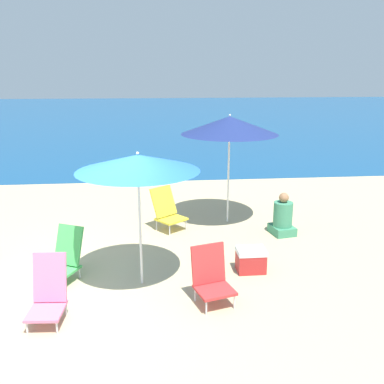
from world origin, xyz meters
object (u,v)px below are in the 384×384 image
at_px(beach_chair_pink, 48,292).
at_px(beach_chair_green, 66,256).
at_px(beach_umbrella_blue, 138,163).
at_px(beach_chair_red, 211,276).
at_px(cooler_box, 251,260).
at_px(beach_umbrella_navy, 230,125).
at_px(person_seated_near, 283,218).
at_px(beach_chair_yellow, 167,209).

distance_m(beach_chair_pink, beach_chair_green, 1.09).
xyz_separation_m(beach_umbrella_blue, beach_chair_red, (0.92, -0.59, -1.41)).
bearing_deg(cooler_box, beach_umbrella_blue, -171.93).
bearing_deg(beach_chair_pink, cooler_box, 24.59).
distance_m(beach_umbrella_blue, beach_umbrella_navy, 3.04).
distance_m(beach_chair_pink, person_seated_near, 4.50).
height_order(beach_chair_yellow, beach_chair_green, beach_chair_yellow).
distance_m(beach_chair_red, beach_chair_yellow, 2.83).
height_order(beach_umbrella_blue, cooler_box, beach_umbrella_blue).
bearing_deg(person_seated_near, beach_umbrella_navy, 128.43).
bearing_deg(beach_chair_red, beach_umbrella_navy, 59.70).
relative_size(beach_umbrella_blue, person_seated_near, 2.40).
height_order(beach_umbrella_blue, beach_chair_pink, beach_umbrella_blue).
distance_m(beach_chair_red, cooler_box, 1.11).
bearing_deg(beach_umbrella_navy, person_seated_near, -41.19).
relative_size(beach_chair_pink, beach_chair_green, 1.04).
bearing_deg(beach_umbrella_navy, beach_chair_green, -141.67).
bearing_deg(beach_chair_red, person_seated_near, 37.72).
height_order(beach_umbrella_navy, beach_chair_yellow, beach_umbrella_navy).
relative_size(beach_umbrella_blue, beach_chair_green, 2.50).
distance_m(beach_chair_pink, beach_chair_yellow, 3.40).
bearing_deg(cooler_box, beach_umbrella_navy, 88.71).
relative_size(beach_chair_red, beach_chair_yellow, 0.94).
xyz_separation_m(person_seated_near, cooler_box, (-0.95, -1.48, -0.13)).
xyz_separation_m(beach_umbrella_blue, beach_umbrella_navy, (1.71, 2.51, 0.18)).
bearing_deg(person_seated_near, beach_chair_green, -169.25).
bearing_deg(beach_umbrella_blue, cooler_box, 8.07).
xyz_separation_m(beach_umbrella_blue, beach_chair_green, (-1.11, 0.28, -1.42)).
distance_m(beach_umbrella_blue, beach_chair_green, 1.83).
relative_size(beach_umbrella_blue, beach_umbrella_navy, 0.89).
height_order(beach_umbrella_navy, beach_chair_green, beach_umbrella_navy).
bearing_deg(beach_umbrella_navy, beach_chair_red, -104.21).
bearing_deg(beach_chair_green, beach_umbrella_navy, 64.30).
bearing_deg(beach_umbrella_blue, beach_umbrella_navy, 55.73).
relative_size(beach_chair_pink, cooler_box, 1.86).
bearing_deg(beach_chair_green, beach_chair_red, 2.90).
xyz_separation_m(beach_umbrella_navy, beach_chair_pink, (-2.83, -3.31, -1.60)).
bearing_deg(beach_chair_yellow, beach_chair_pink, -155.91).
xyz_separation_m(beach_chair_yellow, beach_chair_green, (-1.57, -1.93, -0.04)).
xyz_separation_m(beach_chair_red, beach_chair_yellow, (-0.46, 2.79, 0.03)).
bearing_deg(beach_umbrella_blue, beach_chair_green, 165.80).
bearing_deg(beach_chair_green, cooler_box, 25.03).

